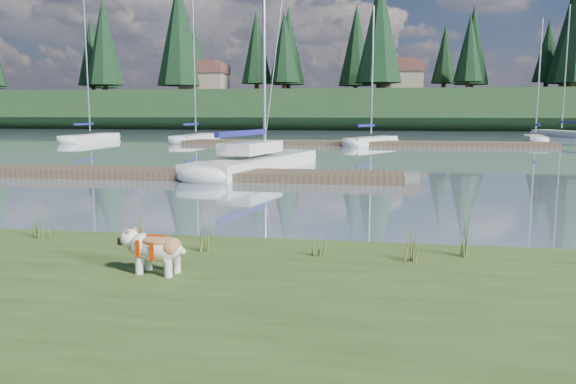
# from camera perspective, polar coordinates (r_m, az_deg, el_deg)

# --- Properties ---
(ground) EXTENTS (200.00, 200.00, 0.00)m
(ground) POSITION_cam_1_polar(r_m,az_deg,el_deg) (40.39, 4.68, 4.79)
(ground) COLOR gray
(ground) RESTS_ON ground
(bank) EXTENTS (60.00, 9.00, 0.35)m
(bank) POSITION_cam_1_polar(r_m,az_deg,el_deg) (5.67, -26.10, -15.53)
(bank) COLOR #3A5321
(bank) RESTS_ON ground
(ridge) EXTENTS (200.00, 20.00, 5.00)m
(ridge) POSITION_cam_1_polar(r_m,az_deg,el_deg) (83.26, 7.03, 8.21)
(ridge) COLOR black
(ridge) RESTS_ON ground
(bulldog) EXTENTS (0.92, 0.46, 0.54)m
(bulldog) POSITION_cam_1_polar(r_m,az_deg,el_deg) (7.27, -13.32, -5.44)
(bulldog) COLOR silver
(bulldog) RESTS_ON bank
(sailboat_main) EXTENTS (4.16, 10.12, 14.18)m
(sailboat_main) POSITION_cam_1_polar(r_m,az_deg,el_deg) (23.60, -2.44, 3.42)
(sailboat_main) COLOR silver
(sailboat_main) RESTS_ON ground
(dock_near) EXTENTS (16.00, 2.00, 0.30)m
(dock_near) POSITION_cam_1_polar(r_m,az_deg,el_deg) (20.60, -11.16, 1.82)
(dock_near) COLOR #4C3D2C
(dock_near) RESTS_ON ground
(dock_far) EXTENTS (26.00, 2.20, 0.30)m
(dock_far) POSITION_cam_1_polar(r_m,az_deg,el_deg) (40.28, 7.53, 4.95)
(dock_far) COLOR #4C3D2C
(dock_far) RESTS_ON ground
(sailboat_bg_0) EXTENTS (1.64, 7.86, 11.39)m
(sailboat_bg_0) POSITION_cam_1_polar(r_m,az_deg,el_deg) (48.39, -19.04, 5.31)
(sailboat_bg_0) COLOR silver
(sailboat_bg_0) RESTS_ON ground
(sailboat_bg_1) EXTENTS (2.02, 7.83, 11.58)m
(sailboat_bg_1) POSITION_cam_1_polar(r_m,az_deg,el_deg) (45.83, -9.01, 5.52)
(sailboat_bg_1) COLOR silver
(sailboat_bg_1) RESTS_ON ground
(sailboat_bg_2) EXTENTS (4.20, 6.16, 9.74)m
(sailboat_bg_2) POSITION_cam_1_polar(r_m,az_deg,el_deg) (41.15, 8.81, 5.24)
(sailboat_bg_2) COLOR silver
(sailboat_bg_2) RESTS_ON ground
(sailboat_bg_4) EXTENTS (2.07, 6.29, 9.31)m
(sailboat_bg_4) POSITION_cam_1_polar(r_m,az_deg,el_deg) (47.10, 23.74, 5.01)
(sailboat_bg_4) COLOR silver
(sailboat_bg_4) RESTS_ON ground
(sailboat_bg_5) EXTENTS (3.93, 8.86, 12.37)m
(sailboat_bg_5) POSITION_cam_1_polar(r_m,az_deg,el_deg) (60.68, 25.63, 5.44)
(sailboat_bg_5) COLOR silver
(sailboat_bg_5) RESTS_ON ground
(weed_0) EXTENTS (0.17, 0.14, 0.71)m
(weed_0) POSITION_cam_1_polar(r_m,az_deg,el_deg) (8.98, -14.72, -3.19)
(weed_0) COLOR #475B23
(weed_0) RESTS_ON bank
(weed_1) EXTENTS (0.17, 0.14, 0.51)m
(weed_1) POSITION_cam_1_polar(r_m,az_deg,el_deg) (8.26, -8.15, -4.58)
(weed_1) COLOR #475B23
(weed_1) RESTS_ON bank
(weed_2) EXTENTS (0.17, 0.14, 0.68)m
(weed_2) POSITION_cam_1_polar(r_m,az_deg,el_deg) (7.84, 12.76, -4.85)
(weed_2) COLOR #475B23
(weed_2) RESTS_ON bank
(weed_3) EXTENTS (0.17, 0.14, 0.52)m
(weed_3) POSITION_cam_1_polar(r_m,az_deg,el_deg) (9.93, -23.93, -3.02)
(weed_3) COLOR #475B23
(weed_3) RESTS_ON bank
(weed_4) EXTENTS (0.17, 0.14, 0.36)m
(weed_4) POSITION_cam_1_polar(r_m,az_deg,el_deg) (7.95, 3.20, -5.46)
(weed_4) COLOR #475B23
(weed_4) RESTS_ON bank
(weed_5) EXTENTS (0.17, 0.14, 0.70)m
(weed_5) POSITION_cam_1_polar(r_m,az_deg,el_deg) (8.26, 17.31, -4.29)
(weed_5) COLOR #475B23
(weed_5) RESTS_ON bank
(mud_lip) EXTENTS (60.00, 0.50, 0.14)m
(mud_lip) POSITION_cam_1_polar(r_m,az_deg,el_deg) (9.43, -10.50, -6.11)
(mud_lip) COLOR #33281C
(mud_lip) RESTS_ON ground
(conifer_1) EXTENTS (4.40, 4.40, 11.30)m
(conifer_1) POSITION_cam_1_polar(r_m,az_deg,el_deg) (92.36, -19.31, 13.27)
(conifer_1) COLOR #382619
(conifer_1) RESTS_ON ridge
(conifer_2) EXTENTS (6.60, 6.60, 16.05)m
(conifer_2) POSITION_cam_1_polar(r_m,az_deg,el_deg) (83.85, -10.99, 15.69)
(conifer_2) COLOR #382619
(conifer_2) RESTS_ON ridge
(conifer_3) EXTENTS (4.84, 4.84, 12.25)m
(conifer_3) POSITION_cam_1_polar(r_m,az_deg,el_deg) (83.76, 0.03, 14.60)
(conifer_3) COLOR #382619
(conifer_3) RESTS_ON ridge
(conifer_4) EXTENTS (6.16, 6.16, 15.10)m
(conifer_4) POSITION_cam_1_polar(r_m,az_deg,el_deg) (76.95, 9.29, 16.09)
(conifer_4) COLOR #382619
(conifer_4) RESTS_ON ridge
(conifer_5) EXTENTS (3.96, 3.96, 10.35)m
(conifer_5) POSITION_cam_1_polar(r_m,az_deg,el_deg) (81.52, 17.96, 13.75)
(conifer_5) COLOR #382619
(conifer_5) RESTS_ON ridge
(house_0) EXTENTS (6.30, 5.30, 4.65)m
(house_0) POSITION_cam_1_polar(r_m,az_deg,el_deg) (84.18, -8.44, 11.46)
(house_0) COLOR gray
(house_0) RESTS_ON ridge
(house_1) EXTENTS (6.30, 5.30, 4.65)m
(house_1) POSITION_cam_1_polar(r_m,az_deg,el_deg) (81.40, 11.34, 11.51)
(house_1) COLOR gray
(house_1) RESTS_ON ridge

